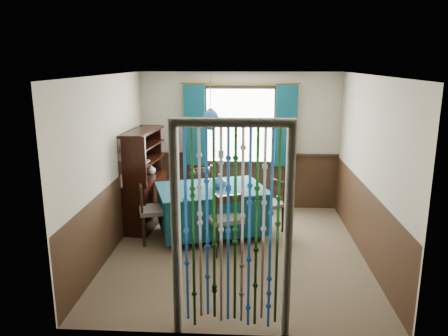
# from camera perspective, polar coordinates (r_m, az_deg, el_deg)

# --- Properties ---
(floor) EXTENTS (4.00, 4.00, 0.00)m
(floor) POSITION_cam_1_polar(r_m,az_deg,el_deg) (6.45, 1.64, -10.76)
(floor) COLOR brown
(floor) RESTS_ON ground
(ceiling) EXTENTS (4.00, 4.00, 0.00)m
(ceiling) POSITION_cam_1_polar(r_m,az_deg,el_deg) (5.87, 1.81, 12.03)
(ceiling) COLOR silver
(ceiling) RESTS_ON ground
(wall_back) EXTENTS (3.60, 0.00, 3.60)m
(wall_back) POSITION_cam_1_polar(r_m,az_deg,el_deg) (8.00, 2.10, 3.48)
(wall_back) COLOR #B8AF97
(wall_back) RESTS_ON ground
(wall_front) EXTENTS (3.60, 0.00, 3.60)m
(wall_front) POSITION_cam_1_polar(r_m,az_deg,el_deg) (4.12, 0.99, -6.50)
(wall_front) COLOR #B8AF97
(wall_front) RESTS_ON ground
(wall_left) EXTENTS (0.00, 4.00, 4.00)m
(wall_left) POSITION_cam_1_polar(r_m,az_deg,el_deg) (6.34, -14.76, 0.30)
(wall_left) COLOR #B8AF97
(wall_left) RESTS_ON ground
(wall_right) EXTENTS (0.00, 4.00, 4.00)m
(wall_right) POSITION_cam_1_polar(r_m,az_deg,el_deg) (6.26, 18.42, -0.13)
(wall_right) COLOR #B8AF97
(wall_right) RESTS_ON ground
(wainscot_back) EXTENTS (3.60, 0.00, 3.60)m
(wainscot_back) POSITION_cam_1_polar(r_m,az_deg,el_deg) (8.15, 2.05, -1.73)
(wainscot_back) COLOR #332113
(wainscot_back) RESTS_ON ground
(wainscot_front) EXTENTS (3.60, 0.00, 3.60)m
(wainscot_front) POSITION_cam_1_polar(r_m,az_deg,el_deg) (4.45, 0.95, -15.52)
(wainscot_front) COLOR #332113
(wainscot_front) RESTS_ON ground
(wainscot_left) EXTENTS (0.00, 4.00, 4.00)m
(wainscot_left) POSITION_cam_1_polar(r_m,az_deg,el_deg) (6.55, -14.24, -6.10)
(wainscot_left) COLOR #332113
(wainscot_left) RESTS_ON ground
(wainscot_right) EXTENTS (0.00, 4.00, 4.00)m
(wainscot_right) POSITION_cam_1_polar(r_m,az_deg,el_deg) (6.47, 17.79, -6.59)
(wainscot_right) COLOR #332113
(wainscot_right) RESTS_ON ground
(window) EXTENTS (1.32, 0.12, 1.42)m
(window) POSITION_cam_1_polar(r_m,az_deg,el_deg) (7.90, 2.11, 5.56)
(window) COLOR black
(window) RESTS_ON wall_back
(doorway) EXTENTS (1.16, 0.12, 2.18)m
(doorway) POSITION_cam_1_polar(r_m,az_deg,el_deg) (4.25, 1.01, -8.75)
(doorway) COLOR silver
(doorway) RESTS_ON ground
(dining_table) EXTENTS (1.89, 1.56, 0.78)m
(dining_table) POSITION_cam_1_polar(r_m,az_deg,el_deg) (6.84, -1.66, -5.25)
(dining_table) COLOR #0E3C4B
(dining_table) RESTS_ON floor
(chair_near) EXTENTS (0.59, 0.58, 0.94)m
(chair_near) POSITION_cam_1_polar(r_m,az_deg,el_deg) (6.23, 0.16, -6.73)
(chair_near) COLOR black
(chair_near) RESTS_ON floor
(chair_far) EXTENTS (0.60, 0.59, 0.92)m
(chair_far) POSITION_cam_1_polar(r_m,az_deg,el_deg) (7.49, -2.56, -3.22)
(chair_far) COLOR black
(chair_far) RESTS_ON floor
(chair_left) EXTENTS (0.54, 0.56, 0.93)m
(chair_left) POSITION_cam_1_polar(r_m,az_deg,el_deg) (6.69, -9.33, -5.49)
(chair_left) COLOR black
(chair_left) RESTS_ON floor
(chair_right) EXTENTS (0.57, 0.58, 0.85)m
(chair_right) POSITION_cam_1_polar(r_m,az_deg,el_deg) (7.07, 6.03, -4.65)
(chair_right) COLOR black
(chair_right) RESTS_ON floor
(sideboard) EXTENTS (0.55, 1.26, 1.60)m
(sideboard) POSITION_cam_1_polar(r_m,az_deg,el_deg) (7.39, -10.37, -3.08)
(sideboard) COLOR black
(sideboard) RESTS_ON floor
(pendant_lamp) EXTENTS (0.25, 0.25, 0.82)m
(pendant_lamp) POSITION_cam_1_polar(r_m,az_deg,el_deg) (6.52, -1.75, 6.35)
(pendant_lamp) COLOR olive
(pendant_lamp) RESTS_ON ceiling
(vase_table) EXTENTS (0.21, 0.21, 0.20)m
(vase_table) POSITION_cam_1_polar(r_m,az_deg,el_deg) (6.68, -0.58, -1.83)
(vase_table) COLOR #154A94
(vase_table) RESTS_ON dining_table
(bowl_shelf) EXTENTS (0.28, 0.28, 0.06)m
(bowl_shelf) POSITION_cam_1_polar(r_m,az_deg,el_deg) (7.04, -10.48, 0.78)
(bowl_shelf) COLOR beige
(bowl_shelf) RESTS_ON sideboard
(vase_sideboard) EXTENTS (0.23, 0.23, 0.19)m
(vase_sideboard) POSITION_cam_1_polar(r_m,az_deg,el_deg) (7.57, -9.53, -0.06)
(vase_sideboard) COLOR beige
(vase_sideboard) RESTS_ON sideboard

